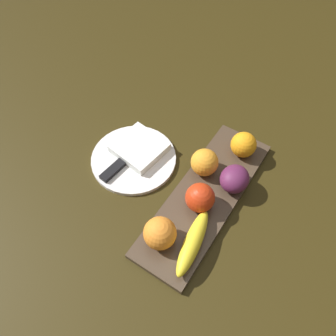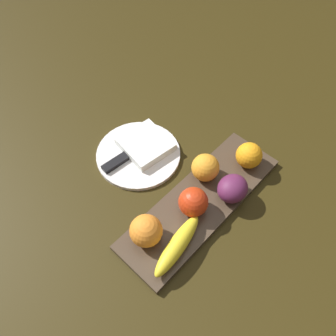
# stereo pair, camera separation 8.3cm
# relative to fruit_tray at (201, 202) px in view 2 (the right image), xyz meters

# --- Properties ---
(ground_plane) EXTENTS (2.40, 2.40, 0.00)m
(ground_plane) POSITION_rel_fruit_tray_xyz_m (0.04, -0.03, -0.01)
(ground_plane) COLOR #31270C
(fruit_tray) EXTENTS (0.45, 0.14, 0.02)m
(fruit_tray) POSITION_rel_fruit_tray_xyz_m (0.00, 0.00, 0.00)
(fruit_tray) COLOR #463628
(fruit_tray) RESTS_ON ground_plane
(apple) EXTENTS (0.07, 0.07, 0.07)m
(apple) POSITION_rel_fruit_tray_xyz_m (-0.03, -0.00, 0.04)
(apple) COLOR red
(apple) RESTS_ON fruit_tray
(banana) EXTENTS (0.17, 0.06, 0.04)m
(banana) POSITION_rel_fruit_tray_xyz_m (-0.13, -0.04, 0.03)
(banana) COLOR yellow
(banana) RESTS_ON fruit_tray
(orange_near_apple) EXTENTS (0.07, 0.07, 0.07)m
(orange_near_apple) POSITION_rel_fruit_tray_xyz_m (0.16, -0.01, 0.04)
(orange_near_apple) COLOR orange
(orange_near_apple) RESTS_ON fruit_tray
(orange_near_banana) EXTENTS (0.07, 0.07, 0.07)m
(orange_near_banana) POSITION_rel_fruit_tray_xyz_m (0.06, 0.04, 0.04)
(orange_near_banana) COLOR orange
(orange_near_banana) RESTS_ON fruit_tray
(orange_center) EXTENTS (0.07, 0.07, 0.07)m
(orange_center) POSITION_rel_fruit_tray_xyz_m (-0.15, 0.03, 0.04)
(orange_center) COLOR orange
(orange_center) RESTS_ON fruit_tray
(grape_bunch) EXTENTS (0.08, 0.07, 0.06)m
(grape_bunch) POSITION_rel_fruit_tray_xyz_m (0.06, -0.04, 0.04)
(grape_bunch) COLOR #5B2147
(grape_bunch) RESTS_ON fruit_tray
(dinner_plate) EXTENTS (0.22, 0.22, 0.01)m
(dinner_plate) POSITION_rel_fruit_tray_xyz_m (-0.00, 0.21, -0.00)
(dinner_plate) COLOR white
(dinner_plate) RESTS_ON ground_plane
(folded_napkin) EXTENTS (0.13, 0.13, 0.02)m
(folded_napkin) POSITION_rel_fruit_tray_xyz_m (0.03, 0.21, 0.01)
(folded_napkin) COLOR white
(folded_napkin) RESTS_ON dinner_plate
(knife) EXTENTS (0.18, 0.04, 0.01)m
(knife) POSITION_rel_fruit_tray_xyz_m (-0.04, 0.23, 0.01)
(knife) COLOR silver
(knife) RESTS_ON dinner_plate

